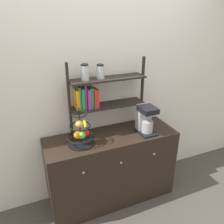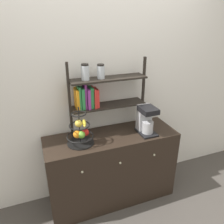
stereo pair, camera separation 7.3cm
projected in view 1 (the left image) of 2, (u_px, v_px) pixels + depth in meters
The scene contains 6 objects.
ground_plane at pixel (120, 210), 2.45m from camera, with size 12.00×12.00×0.00m, color #47423D.
wall_back at pixel (101, 86), 2.37m from camera, with size 7.00×0.05×2.60m, color silver.
sideboard at pixel (112, 168), 2.49m from camera, with size 1.42×0.50×0.84m.
coffee_maker at pixel (145, 119), 2.35m from camera, with size 0.17×0.24×0.30m.
fruit_stand at pixel (81, 133), 2.11m from camera, with size 0.27×0.27×0.39m.
shelf_hutch at pixel (97, 92), 2.21m from camera, with size 0.84×0.20×0.78m.
Camera 1 is at (-0.79, -1.63, 1.99)m, focal length 35.00 mm.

